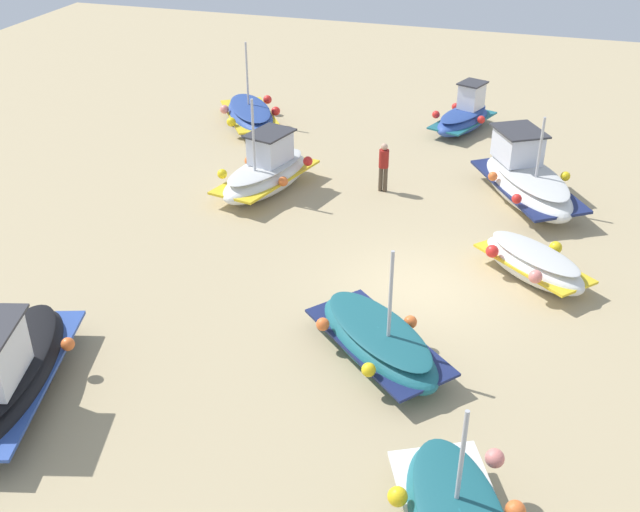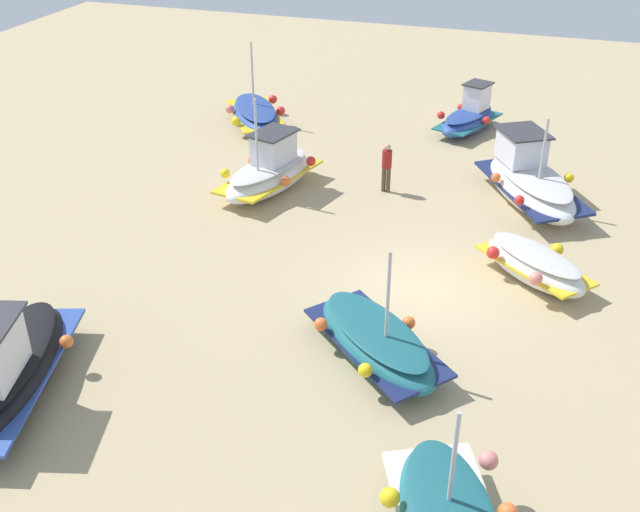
{
  "view_description": "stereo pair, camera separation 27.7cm",
  "coord_description": "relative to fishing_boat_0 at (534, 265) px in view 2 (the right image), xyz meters",
  "views": [
    {
      "loc": [
        16.79,
        2.52,
        10.62
      ],
      "look_at": [
        0.63,
        -2.49,
        0.9
      ],
      "focal_mm": 42.95,
      "sensor_mm": 36.0,
      "label": 1
    },
    {
      "loc": [
        16.71,
        2.78,
        10.62
      ],
      "look_at": [
        0.63,
        -2.49,
        0.9
      ],
      "focal_mm": 42.95,
      "sensor_mm": 36.0,
      "label": 2
    }
  ],
  "objects": [
    {
      "name": "fishing_boat_4",
      "position": [
        4.55,
        -3.1,
        -0.0
      ],
      "size": [
        3.83,
        4.0,
        2.98
      ],
      "rotation": [
        0.0,
        0.0,
        3.98
      ],
      "color": "#1E6670",
      "rests_on": "ground_plane"
    },
    {
      "name": "fishing_boat_2",
      "position": [
        8.25,
        -10.07,
        0.24
      ],
      "size": [
        5.3,
        3.09,
        2.22
      ],
      "rotation": [
        0.0,
        0.0,
        0.28
      ],
      "color": "black",
      "rests_on": "ground_plane"
    },
    {
      "name": "fishing_boat_0",
      "position": [
        0.0,
        0.0,
        0.0
      ],
      "size": [
        3.09,
        3.35,
        0.91
      ],
      "rotation": [
        0.0,
        0.0,
        4.02
      ],
      "color": "white",
      "rests_on": "ground_plane"
    },
    {
      "name": "fishing_boat_3",
      "position": [
        -3.07,
        -8.63,
        0.19
      ],
      "size": [
        4.34,
        2.67,
        3.31
      ],
      "rotation": [
        0.0,
        0.0,
        2.88
      ],
      "color": "white",
      "rests_on": "ground_plane"
    },
    {
      "name": "person_walking",
      "position": [
        -4.18,
        -5.02,
        0.48
      ],
      "size": [
        0.32,
        0.32,
        1.65
      ],
      "rotation": [
        0.0,
        0.0,
        3.05
      ],
      "color": "brown",
      "rests_on": "ground_plane"
    },
    {
      "name": "fishing_boat_9",
      "position": [
        -8.68,
        -11.44,
        -0.04
      ],
      "size": [
        4.34,
        3.64,
        3.21
      ],
      "rotation": [
        0.0,
        0.0,
        0.59
      ],
      "color": "#2D4C9E",
      "rests_on": "ground_plane"
    },
    {
      "name": "fishing_boat_6",
      "position": [
        -10.57,
        -3.3,
        0.09
      ],
      "size": [
        3.57,
        2.38,
        1.81
      ],
      "rotation": [
        0.0,
        0.0,
        2.79
      ],
      "color": "#2D4C9E",
      "rests_on": "ground_plane"
    },
    {
      "name": "fishing_boat_5",
      "position": [
        -4.82,
        -0.56,
        0.25
      ],
      "size": [
        5.02,
        4.02,
        3.0
      ],
      "rotation": [
        0.0,
        0.0,
        3.68
      ],
      "color": "white",
      "rests_on": "ground_plane"
    },
    {
      "name": "ground_plane",
      "position": [
        1.39,
        -2.75,
        -0.47
      ],
      "size": [
        56.59,
        56.59,
        0.0
      ],
      "primitive_type": "plane",
      "color": "tan"
    }
  ]
}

